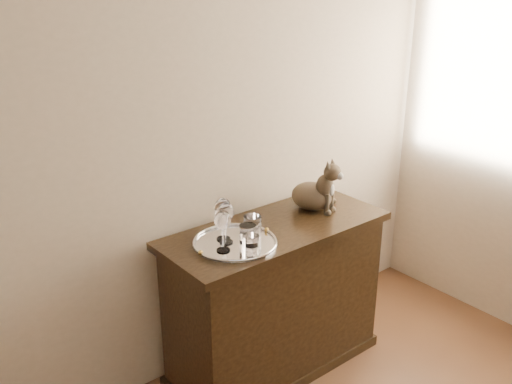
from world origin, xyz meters
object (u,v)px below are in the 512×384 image
at_px(tumbler_b, 251,244).
at_px(tumbler_c, 252,226).
at_px(wine_glass_b, 223,219).
at_px(sideboard, 275,299).
at_px(tumbler_a, 248,234).
at_px(cat, 312,183).
at_px(wine_glass_c, 223,231).
at_px(wine_glass_d, 226,223).
at_px(tray, 235,243).

xyz_separation_m(tumbler_b, tumbler_c, (0.12, 0.14, 0.01)).
bearing_deg(wine_glass_b, sideboard, -6.60).
height_order(tumbler_a, cat, cat).
xyz_separation_m(tumbler_c, cat, (0.46, 0.07, 0.09)).
bearing_deg(tumbler_c, sideboard, 4.74).
height_order(sideboard, tumbler_a, tumbler_a).
bearing_deg(wine_glass_c, tumbler_c, 12.80).
bearing_deg(wine_glass_d, cat, 5.18).
bearing_deg(tray, wine_glass_d, 137.50).
bearing_deg(wine_glass_d, wine_glass_b, 74.57).
bearing_deg(tumbler_a, sideboard, 15.90).
bearing_deg(wine_glass_d, wine_glass_c, -135.44).
height_order(sideboard, wine_glass_d, wine_glass_d).
relative_size(wine_glass_c, wine_glass_d, 0.99).
relative_size(wine_glass_d, cat, 0.69).
xyz_separation_m(wine_glass_b, wine_glass_d, (-0.01, -0.04, -0.00)).
bearing_deg(tumbler_a, cat, 12.70).
bearing_deg(wine_glass_d, tumbler_b, -80.20).
bearing_deg(tray, wine_glass_c, -161.25).
xyz_separation_m(wine_glass_c, tumbler_b, (0.09, -0.09, -0.06)).
xyz_separation_m(sideboard, wine_glass_b, (-0.30, 0.03, 0.54)).
xyz_separation_m(tray, wine_glass_d, (-0.03, 0.03, 0.11)).
height_order(sideboard, wine_glass_c, wine_glass_c).
height_order(wine_glass_b, wine_glass_c, wine_glass_b).
height_order(sideboard, cat, cat).
bearing_deg(tray, tumbler_a, -37.42).
distance_m(tray, tumbler_b, 0.13).
bearing_deg(sideboard, wine_glass_b, 173.40).
bearing_deg(tumbler_b, wine_glass_b, 94.90).
distance_m(tray, wine_glass_d, 0.11).
height_order(tumbler_b, cat, cat).
relative_size(tray, tumbler_a, 4.44).
relative_size(tumbler_a, tumbler_b, 1.06).
bearing_deg(wine_glass_c, sideboard, 9.30).
xyz_separation_m(wine_glass_b, cat, (0.60, 0.02, 0.03)).
distance_m(wine_glass_d, tumbler_b, 0.17).
bearing_deg(tray, sideboard, 6.10).
distance_m(sideboard, tumbler_a, 0.54).
bearing_deg(wine_glass_b, tumbler_c, -19.31).
bearing_deg(tumbler_a, wine_glass_c, 177.70).
xyz_separation_m(sideboard, wine_glass_c, (-0.37, -0.06, 0.53)).
distance_m(tumbler_a, tumbler_b, 0.10).
xyz_separation_m(wine_glass_b, tumbler_b, (0.02, -0.19, -0.06)).
relative_size(sideboard, tumbler_b, 14.16).
relative_size(wine_glass_c, tumbler_b, 2.38).
bearing_deg(tumbler_c, tumbler_a, -142.87).
height_order(sideboard, wine_glass_b, wine_glass_b).
distance_m(tray, tumbler_a, 0.08).
height_order(wine_glass_b, tumbler_a, wine_glass_b).
height_order(tray, wine_glass_d, wine_glass_d).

